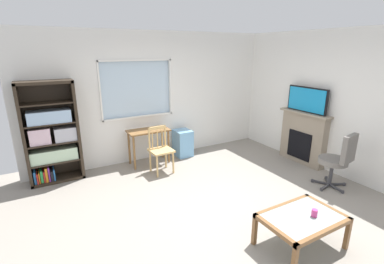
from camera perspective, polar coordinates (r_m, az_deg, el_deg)
name	(u,v)px	position (r m, az deg, el deg)	size (l,w,h in m)	color
ground	(221,210)	(4.34, 5.97, -15.84)	(6.33, 6.13, 0.02)	gray
wall_back_with_window	(156,97)	(6.03, -7.57, 7.11)	(5.33, 0.15, 2.69)	white
wall_right	(345,105)	(5.79, 29.11, 4.95)	(0.12, 5.33, 2.69)	white
bookshelf	(51,136)	(5.48, -27.12, -0.72)	(0.90, 0.38, 1.82)	#2D2319
desk_under_window	(149,136)	(5.76, -9.00, -0.86)	(0.85, 0.43, 0.73)	brown
wooden_chair	(160,149)	(5.37, -6.55, -3.61)	(0.44, 0.42, 0.90)	tan
plastic_drawer_unit	(183,143)	(6.22, -1.92, -2.27)	(0.35, 0.40, 0.59)	#72ADDB
fireplace	(303,137)	(6.23, 22.01, -1.02)	(0.26, 1.12, 1.09)	gray
tv	(307,100)	(6.04, 22.73, 6.19)	(0.06, 0.90, 0.51)	black
office_chair	(339,158)	(5.30, 28.13, -4.82)	(0.58, 0.58, 1.00)	slate
coffee_table	(302,220)	(3.70, 21.84, -16.63)	(0.96, 0.66, 0.42)	#8C9E99
sippy_cup	(314,213)	(3.69, 24.04, -15.07)	(0.07, 0.07, 0.09)	#DB3D84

